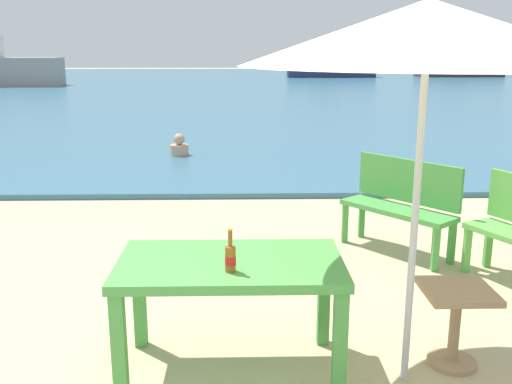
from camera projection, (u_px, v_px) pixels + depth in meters
The scene contains 9 objects.
sea_water at pixel (249, 85), 32.27m from camera, with size 120.00×50.00×0.08m, color #386B84.
picnic_table_green at pixel (231, 277), 3.61m from camera, with size 1.40×0.80×0.76m.
beer_bottle_amber at pixel (230, 256), 3.38m from camera, with size 0.07×0.07×0.26m.
patio_umbrella at pixel (428, 33), 3.16m from camera, with size 2.10×2.10×2.30m.
side_table_wood at pixel (456, 315), 3.75m from camera, with size 0.44×0.44×0.54m.
bench_green_left at pixel (401, 200), 5.84m from camera, with size 1.04×1.15×0.95m.
swimmer_person at pixel (179, 147), 10.82m from camera, with size 0.34×0.34×0.41m.
boat_barge at pixel (458, 65), 40.68m from camera, with size 5.95×1.62×2.16m.
boat_sailboat at pixel (330, 66), 39.98m from camera, with size 5.99×1.63×2.18m.
Camera 1 is at (-0.35, -2.76, 2.04)m, focal length 40.55 mm.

